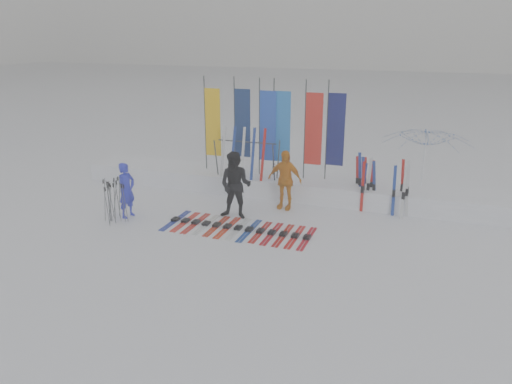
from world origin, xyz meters
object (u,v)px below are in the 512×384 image
at_px(tent_canopy, 424,167).
at_px(ski_row, 238,228).
at_px(person_blue, 127,190).
at_px(ski_rack, 247,154).
at_px(person_yellow, 285,180).
at_px(person_black, 236,185).

bearing_deg(tent_canopy, ski_row, -140.40).
xyz_separation_m(person_blue, ski_rack, (2.55, 3.18, 0.57)).
distance_m(person_blue, person_yellow, 4.70).
relative_size(person_black, ski_rack, 0.97).
relative_size(person_blue, ski_rack, 0.80).
relative_size(person_blue, ski_row, 0.40).
bearing_deg(ski_rack, person_black, -77.88).
relative_size(person_yellow, tent_canopy, 0.67).
bearing_deg(person_blue, ski_row, -76.61).
xyz_separation_m(person_black, person_yellow, (1.10, 1.27, -0.07)).
distance_m(person_blue, ski_rack, 4.12).
distance_m(person_blue, ski_row, 3.51).
relative_size(person_yellow, ski_rack, 0.90).
height_order(person_black, ski_rack, person_black).
relative_size(person_black, tent_canopy, 0.72).
bearing_deg(person_yellow, ski_row, -103.72).
bearing_deg(tent_canopy, person_yellow, -156.10).
bearing_deg(tent_canopy, person_blue, -153.56).
relative_size(person_black, ski_row, 0.48).
bearing_deg(person_blue, tent_canopy, -52.91).
height_order(ski_row, ski_rack, ski_rack).
bearing_deg(ski_rack, person_yellow, -30.37).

